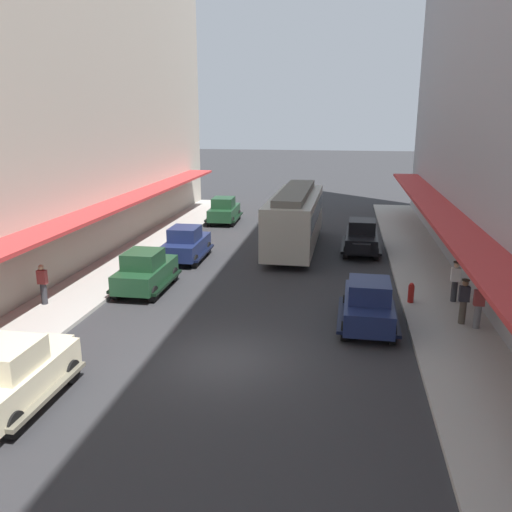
% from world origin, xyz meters
% --- Properties ---
extents(ground_plane, '(200.00, 200.00, 0.00)m').
position_xyz_m(ground_plane, '(0.00, 0.00, 0.00)').
color(ground_plane, '#2D2D30').
extents(sidewalk_left, '(3.00, 60.00, 0.15)m').
position_xyz_m(sidewalk_left, '(-7.50, 0.00, 0.07)').
color(sidewalk_left, '#A8A59E').
rests_on(sidewalk_left, ground).
extents(sidewalk_right, '(3.00, 60.00, 0.15)m').
position_xyz_m(sidewalk_right, '(7.50, 0.00, 0.07)').
color(sidewalk_right, '#A8A59E').
rests_on(sidewalk_right, ground).
extents(parked_car_0, '(2.23, 4.29, 1.84)m').
position_xyz_m(parked_car_0, '(4.57, 14.14, 0.94)').
color(parked_car_0, black).
rests_on(parked_car_0, ground).
extents(parked_car_1, '(2.27, 4.31, 1.84)m').
position_xyz_m(parked_car_1, '(-4.86, 21.13, 0.94)').
color(parked_car_1, '#193D23').
rests_on(parked_car_1, ground).
extents(parked_car_2, '(2.20, 4.28, 1.84)m').
position_xyz_m(parked_car_2, '(4.54, 3.45, 0.94)').
color(parked_car_2, '#19234C').
rests_on(parked_car_2, ground).
extents(parked_car_3, '(2.16, 4.27, 1.84)m').
position_xyz_m(parked_car_3, '(-4.86, -3.52, 0.94)').
color(parked_car_3, beige).
rests_on(parked_car_3, ground).
extents(parked_car_4, '(2.16, 4.27, 1.84)m').
position_xyz_m(parked_car_4, '(-4.90, 6.03, 0.94)').
color(parked_car_4, '#193D23').
rests_on(parked_car_4, ground).
extents(parked_car_5, '(2.18, 4.28, 1.84)m').
position_xyz_m(parked_car_5, '(-4.59, 11.11, 0.94)').
color(parked_car_5, '#19234C').
rests_on(parked_car_5, ground).
extents(streetcar, '(2.64, 9.63, 3.46)m').
position_xyz_m(streetcar, '(0.82, 14.41, 1.90)').
color(streetcar, '#ADA899').
rests_on(streetcar, ground).
extents(fire_hydrant, '(0.24, 0.24, 0.82)m').
position_xyz_m(fire_hydrant, '(6.35, 6.00, 0.56)').
color(fire_hydrant, '#B21E19').
rests_on(fire_hydrant, sidewalk_right).
extents(pedestrian_0, '(0.36, 0.28, 1.67)m').
position_xyz_m(pedestrian_0, '(7.93, 4.02, 1.01)').
color(pedestrian_0, '#4C4238').
rests_on(pedestrian_0, sidewalk_right).
extents(pedestrian_1, '(0.36, 0.28, 1.67)m').
position_xyz_m(pedestrian_1, '(8.35, 3.65, 1.01)').
color(pedestrian_1, slate).
rests_on(pedestrian_1, sidewalk_right).
extents(pedestrian_2, '(0.36, 0.24, 1.64)m').
position_xyz_m(pedestrian_2, '(-8.15, 3.35, 0.99)').
color(pedestrian_2, '#2D2D33').
rests_on(pedestrian_2, sidewalk_left).
extents(pedestrian_3, '(0.36, 0.28, 1.67)m').
position_xyz_m(pedestrian_3, '(8.08, 6.41, 1.01)').
color(pedestrian_3, '#2D2D33').
rests_on(pedestrian_3, sidewalk_right).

